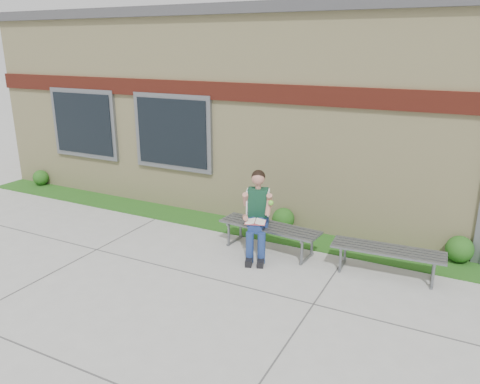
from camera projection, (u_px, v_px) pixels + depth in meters
The scene contains 9 objects.
ground at pixel (233, 304), 6.53m from camera, with size 80.00×80.00×0.00m, color #9E9E99.
grass_strip at pixel (298, 238), 8.74m from camera, with size 16.00×0.80×0.02m, color #184412.
school_building at pixel (352, 105), 10.98m from camera, with size 16.20×6.22×4.20m.
bench_left at pixel (269, 231), 8.13m from camera, with size 1.84×0.67×0.47m.
bench_right at pixel (387, 255), 7.27m from camera, with size 1.73×0.58×0.44m.
girl at pixel (257, 213), 7.89m from camera, with size 0.65×0.93×1.45m.
shrub_west at pixel (41, 178), 11.95m from camera, with size 0.39×0.39×0.39m, color #184412.
shrub_mid at pixel (283, 219), 9.06m from camera, with size 0.43×0.43×0.43m, color #184412.
shrub_east at pixel (460, 249), 7.70m from camera, with size 0.44×0.44×0.44m, color #184412.
Camera 1 is at (2.70, -5.09, 3.46)m, focal length 35.00 mm.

